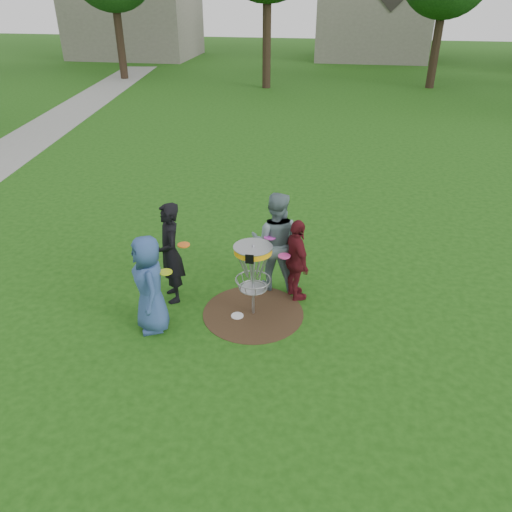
% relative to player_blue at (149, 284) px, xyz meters
% --- Properties ---
extents(ground, '(100.00, 100.00, 0.00)m').
position_rel_player_blue_xyz_m(ground, '(1.60, 0.68, -0.86)').
color(ground, '#19470F').
rests_on(ground, ground).
extents(dirt_patch, '(1.80, 1.80, 0.01)m').
position_rel_player_blue_xyz_m(dirt_patch, '(1.60, 0.68, -0.85)').
color(dirt_patch, '#47331E').
rests_on(dirt_patch, ground).
extents(concrete_path, '(7.75, 39.92, 0.02)m').
position_rel_player_blue_xyz_m(concrete_path, '(-8.40, 8.68, -0.85)').
color(concrete_path, '#9E9E99').
rests_on(concrete_path, ground).
extents(player_blue, '(0.89, 1.00, 1.71)m').
position_rel_player_blue_xyz_m(player_blue, '(0.00, 0.00, 0.00)').
color(player_blue, '#2F4B82').
rests_on(player_blue, ground).
extents(player_black, '(0.72, 0.82, 1.89)m').
position_rel_player_blue_xyz_m(player_black, '(0.06, 0.93, 0.09)').
color(player_black, black).
rests_on(player_black, ground).
extents(player_grey, '(0.96, 0.76, 1.93)m').
position_rel_player_blue_xyz_m(player_grey, '(1.85, 1.66, 0.11)').
color(player_grey, slate).
rests_on(player_grey, ground).
extents(player_maroon, '(0.77, 0.99, 1.57)m').
position_rel_player_blue_xyz_m(player_maroon, '(2.28, 1.32, -0.07)').
color(player_maroon, '#5B141C').
rests_on(player_maroon, ground).
extents(disc_on_grass, '(0.22, 0.22, 0.02)m').
position_rel_player_blue_xyz_m(disc_on_grass, '(1.34, 0.54, -0.85)').
color(disc_on_grass, white).
rests_on(disc_on_grass, ground).
extents(disc_golf_basket, '(0.66, 0.67, 1.38)m').
position_rel_player_blue_xyz_m(disc_golf_basket, '(1.60, 0.68, 0.16)').
color(disc_golf_basket, '#9EA0A5').
rests_on(disc_golf_basket, ground).
extents(held_discs, '(2.04, 1.50, 0.24)m').
position_rel_player_blue_xyz_m(held_discs, '(1.11, 0.88, 0.23)').
color(held_discs, '#B9D617').
rests_on(held_discs, ground).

